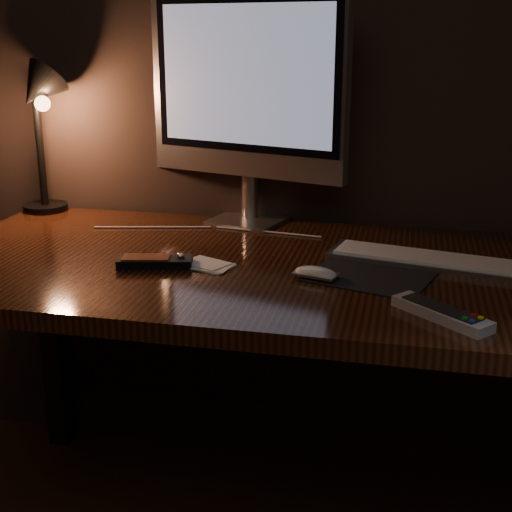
% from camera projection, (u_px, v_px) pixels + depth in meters
% --- Properties ---
extents(desk, '(1.60, 0.75, 0.75)m').
position_uv_depth(desk, '(282.00, 306.00, 1.69)').
color(desk, '#361A0C').
rests_on(desk, ground).
extents(monitor, '(0.54, 0.21, 0.58)m').
position_uv_depth(monitor, '(246.00, 92.00, 1.81)').
color(monitor, silver).
rests_on(monitor, desk).
extents(keyboard, '(0.47, 0.22, 0.02)m').
position_uv_depth(keyboard, '(430.00, 260.00, 1.58)').
color(keyboard, silver).
rests_on(keyboard, desk).
extents(mousepad, '(0.29, 0.26, 0.00)m').
position_uv_depth(mousepad, '(370.00, 276.00, 1.50)').
color(mousepad, black).
rests_on(mousepad, desk).
extents(mouse, '(0.10, 0.07, 0.02)m').
position_uv_depth(mouse, '(316.00, 275.00, 1.48)').
color(mouse, white).
rests_on(mouse, desk).
extents(media_remote, '(0.17, 0.09, 0.03)m').
position_uv_depth(media_remote, '(155.00, 261.00, 1.56)').
color(media_remote, black).
rests_on(media_remote, desk).
extents(tv_remote, '(0.18, 0.17, 0.03)m').
position_uv_depth(tv_remote, '(441.00, 313.00, 1.28)').
color(tv_remote, '#94979A').
rests_on(tv_remote, desk).
extents(papers, '(0.13, 0.11, 0.01)m').
position_uv_depth(papers, '(206.00, 265.00, 1.56)').
color(papers, white).
rests_on(papers, desk).
extents(desk_lamp, '(0.20, 0.22, 0.42)m').
position_uv_depth(desk_lamp, '(39.00, 111.00, 1.92)').
color(desk_lamp, black).
rests_on(desk_lamp, desk).
extents(cable, '(0.59, 0.01, 0.01)m').
position_uv_depth(cable, '(208.00, 231.00, 1.83)').
color(cable, white).
rests_on(cable, desk).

